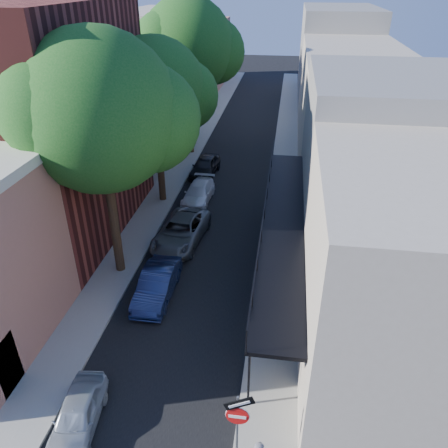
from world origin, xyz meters
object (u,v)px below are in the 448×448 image
(parked_car_c, at_px, (181,231))
(parked_car_d, at_px, (198,193))
(parked_car_a, at_px, (77,415))
(parked_car_e, at_px, (205,166))
(oak_mid, at_px, (162,91))
(oak_far, at_px, (194,47))
(oak_near, at_px, (111,114))
(parked_car_b, at_px, (157,284))
(sign_post, at_px, (238,418))

(parked_car_c, xyz_separation_m, parked_car_d, (-0.05, 5.10, -0.10))
(parked_car_a, relative_size, parked_car_e, 0.81)
(oak_mid, relative_size, oak_far, 0.86)
(parked_car_e, bearing_deg, oak_near, -92.18)
(oak_far, bearing_deg, parked_car_c, -82.13)
(oak_far, xyz_separation_m, parked_car_b, (1.95, -18.93, -7.59))
(oak_mid, bearing_deg, parked_car_e, 70.01)
(parked_car_a, bearing_deg, oak_far, 86.38)
(oak_near, xyz_separation_m, parked_car_e, (1.54, 12.35, -7.19))
(parked_car_b, bearing_deg, oak_mid, 101.55)
(oak_mid, xyz_separation_m, parked_car_c, (2.02, -5.09, -6.37))
(parked_car_b, xyz_separation_m, parked_car_d, (-0.05, 9.90, -0.08))
(oak_far, height_order, parked_car_d, oak_far)
(parked_car_a, bearing_deg, parked_car_c, 80.18)
(oak_mid, bearing_deg, parked_car_a, -85.50)
(oak_far, height_order, parked_car_c, oak_far)
(sign_post, relative_size, oak_far, 0.25)
(parked_car_c, bearing_deg, parked_car_b, -84.24)
(oak_mid, height_order, parked_car_a, oak_mid)
(sign_post, relative_size, parked_car_a, 0.91)
(sign_post, xyz_separation_m, oak_near, (-6.53, 9.29, 5.84))
(sign_post, relative_size, parked_car_c, 0.60)
(oak_mid, relative_size, parked_car_c, 2.06)
(sign_post, height_order, parked_car_a, sign_post)
(oak_mid, xyz_separation_m, parked_car_d, (1.97, 0.01, -6.46))
(parked_car_a, height_order, parked_car_c, parked_car_c)
(oak_far, distance_m, parked_car_d, 12.00)
(parked_car_c, bearing_deg, oak_mid, 117.38)
(oak_near, distance_m, parked_car_c, 7.99)
(oak_near, bearing_deg, oak_mid, 90.37)
(parked_car_d, bearing_deg, parked_car_c, -87.36)
(oak_far, distance_m, parked_car_c, 16.15)
(parked_car_a, bearing_deg, parked_car_b, 77.83)
(sign_post, relative_size, oak_near, 0.26)
(oak_mid, relative_size, parked_car_d, 2.50)
(oak_near, bearing_deg, sign_post, -54.91)
(parked_car_c, relative_size, parked_car_d, 1.21)
(oak_mid, bearing_deg, parked_car_b, -78.47)
(sign_post, xyz_separation_m, parked_car_e, (-4.98, 21.64, -1.34))
(oak_mid, distance_m, parked_car_b, 11.95)
(parked_car_a, bearing_deg, parked_car_d, 81.40)
(parked_car_a, bearing_deg, parked_car_e, 82.86)
(parked_car_c, height_order, parked_car_d, parked_car_c)
(oak_far, bearing_deg, parked_car_a, -87.21)
(sign_post, distance_m, parked_car_a, 5.48)
(oak_far, relative_size, parked_car_b, 2.94)
(sign_post, relative_size, parked_car_d, 0.73)
(oak_near, relative_size, parked_car_c, 2.31)
(oak_mid, height_order, parked_car_c, oak_mid)
(parked_car_a, distance_m, parked_car_e, 21.18)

